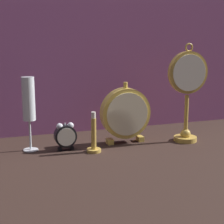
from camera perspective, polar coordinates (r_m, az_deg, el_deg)
name	(u,v)px	position (r m, az deg, el deg)	size (l,w,h in m)	color
ground_plane	(120,155)	(1.18, 1.27, -6.52)	(4.00, 4.00, 0.00)	black
fabric_backdrop_drape	(91,52)	(1.43, -3.23, 9.08)	(1.68, 0.01, 0.61)	#8E4C7F
pocket_watch_on_stand	(187,90)	(1.31, 11.41, 3.26)	(0.15, 0.08, 0.34)	gold
alarm_clock_twin_bell	(65,135)	(1.22, -7.12, -3.51)	(0.07, 0.03, 0.09)	black
mantel_clock_silver	(125,114)	(1.28, 2.06, -0.24)	(0.17, 0.04, 0.21)	gold
champagne_flute	(29,104)	(1.21, -12.58, 1.25)	(0.05, 0.05, 0.24)	silver
brass_candlestick	(94,139)	(1.20, -2.80, -4.17)	(0.05, 0.05, 0.13)	gold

